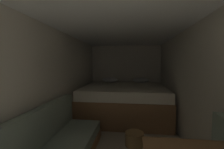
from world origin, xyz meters
The scene contains 6 objects.
wall_back centered at (0.00, 4.68, 0.99)m, with size 2.32×0.05×1.99m, color beige.
wall_left centered at (-1.13, 2.08, 0.99)m, with size 0.05×5.14×1.99m, color beige.
wall_right centered at (1.13, 2.08, 0.99)m, with size 0.05×5.14×1.99m, color beige.
ceiling_slab centered at (0.00, 2.08, 2.01)m, with size 2.32×5.14×0.05m, color white.
bed centered at (0.00, 3.67, 0.41)m, with size 2.10×1.89×0.98m.
wicker_basket centered at (0.24, 2.26, 0.11)m, with size 0.32×0.32×0.22m.
Camera 1 is at (0.18, -0.25, 1.38)m, focal length 24.11 mm.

